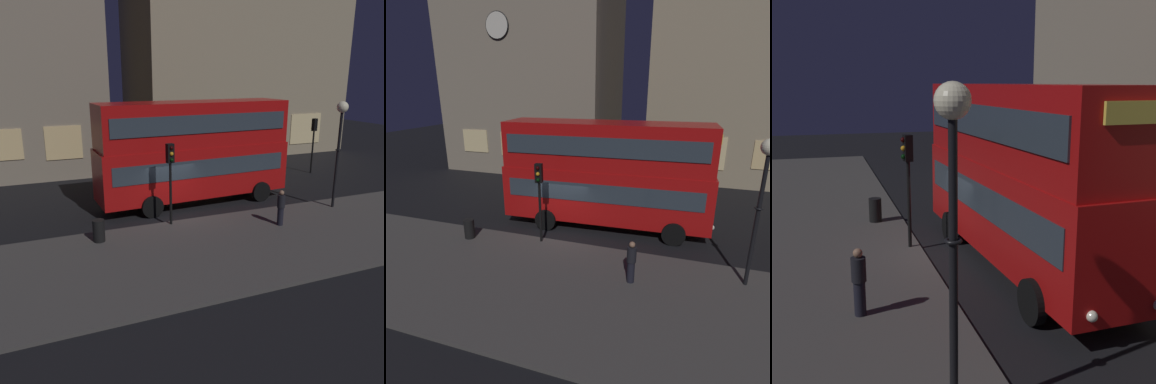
{
  "view_description": "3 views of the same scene",
  "coord_description": "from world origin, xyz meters",
  "views": [
    {
      "loc": [
        -6.26,
        -17.68,
        6.75
      ],
      "look_at": [
        0.86,
        -0.38,
        1.26
      ],
      "focal_mm": 37.56,
      "sensor_mm": 36.0,
      "label": 1
    },
    {
      "loc": [
        5.54,
        -13.95,
        7.1
      ],
      "look_at": [
        0.81,
        0.15,
        2.25
      ],
      "focal_mm": 30.61,
      "sensor_mm": 36.0,
      "label": 2
    },
    {
      "loc": [
        15.01,
        -3.98,
        5.49
      ],
      "look_at": [
        1.05,
        0.14,
        2.24
      ],
      "focal_mm": 46.2,
      "sensor_mm": 36.0,
      "label": 3
    }
  ],
  "objects": [
    {
      "name": "ground_plane",
      "position": [
        0.0,
        0.0,
        0.0
      ],
      "size": [
        80.0,
        80.0,
        0.0
      ],
      "primitive_type": "plane",
      "color": "black"
    },
    {
      "name": "street_lamp",
      "position": [
        8.08,
        -2.1,
        4.26
      ],
      "size": [
        0.56,
        0.56,
        5.39
      ],
      "color": "black",
      "rests_on": "sidewalk_slab"
    },
    {
      "name": "building_with_clock",
      "position": [
        -7.73,
        14.25,
        8.39
      ],
      "size": [
        13.49,
        10.15,
        16.77
      ],
      "color": "gray",
      "rests_on": "ground"
    },
    {
      "name": "double_decker_bus",
      "position": [
        1.8,
        1.64,
        3.03
      ],
      "size": [
        10.52,
        3.18,
        5.43
      ],
      "rotation": [
        0.0,
        0.0,
        0.05
      ],
      "color": "#B20F0F",
      "rests_on": "ground"
    },
    {
      "name": "litter_bin",
      "position": [
        -3.96,
        -2.02,
        0.58
      ],
      "size": [
        0.49,
        0.49,
        0.93
      ],
      "primitive_type": "cylinder",
      "color": "black",
      "rests_on": "sidewalk_slab"
    },
    {
      "name": "pedestrian",
      "position": [
        4.02,
        -3.28,
        0.96
      ],
      "size": [
        0.35,
        0.35,
        1.64
      ],
      "rotation": [
        0.0,
        0.0,
        1.12
      ],
      "color": "black",
      "rests_on": "sidewalk_slab"
    },
    {
      "name": "sidewalk_slab",
      "position": [
        0.0,
        -4.45,
        0.06
      ],
      "size": [
        44.0,
        7.06,
        0.12
      ],
      "primitive_type": "cube",
      "color": "#423F3D",
      "rests_on": "ground"
    },
    {
      "name": "traffic_light_near_kerb",
      "position": [
        -0.54,
        -1.28,
        2.81
      ],
      "size": [
        0.35,
        0.38,
        3.73
      ],
      "rotation": [
        0.0,
        0.0,
        0.15
      ],
      "color": "black",
      "rests_on": "sidewalk_slab"
    }
  ]
}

